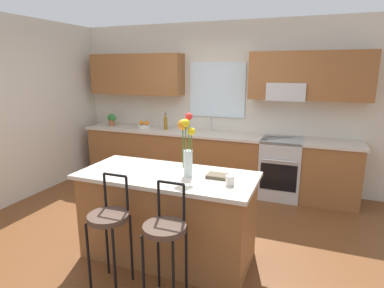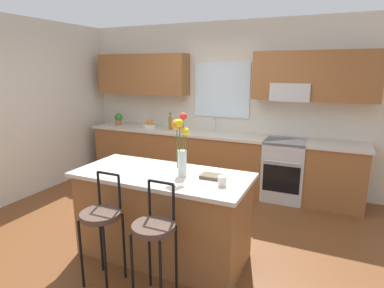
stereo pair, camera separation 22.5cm
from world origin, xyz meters
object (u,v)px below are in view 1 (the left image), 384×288
Objects in this scene: fruit_bowl_oranges at (144,126)px; cookbook at (217,176)px; flower_vase at (187,143)px; kitchen_island at (168,215)px; bar_stool_near at (109,222)px; bottle_olive_oil at (166,123)px; potted_plant_small at (112,119)px; mug_ceramic at (230,180)px; oven_range at (281,168)px; bar_stool_middle at (165,233)px.

cookbook is at bearing -46.26° from fruit_bowl_oranges.
flower_vase is 2.72m from fruit_bowl_oranges.
kitchen_island is 0.70m from bar_stool_near.
kitchen_island is at bearing -55.58° from fruit_bowl_oranges.
flower_vase is at bearing -51.67° from fruit_bowl_oranges.
potted_plant_small is at bearing -179.91° from bottle_olive_oil.
mug_ceramic reaches higher than cookbook.
cookbook is at bearing -101.57° from oven_range.
mug_ceramic is at bearing -52.31° from bottle_olive_oil.
bar_stool_near is 1.14m from mug_ceramic.
cookbook is at bearing -37.86° from potted_plant_small.
flower_vase reaches higher than bar_stool_near.
flower_vase is 3.18m from potted_plant_small.
fruit_bowl_oranges reaches higher than bar_stool_near.
potted_plant_small is at bearing 135.10° from kitchen_island.
potted_plant_small reaches higher than bar_stool_near.
bar_stool_near is at bearing -138.47° from cookbook.
kitchen_island is at bearing 66.12° from bar_stool_near.
flower_vase is 2.60× the size of fruit_bowl_oranges.
flower_vase is 2.48m from bottle_olive_oil.
oven_range is 2.35m from flower_vase.
bottle_olive_oil is (-1.97, 0.02, 0.58)m from oven_range.
kitchen_island is (-0.93, -2.11, 0.00)m from oven_range.
oven_range is at bearing 66.25° from bar_stool_near.
flower_vase is at bearing 168.08° from mug_ceramic.
bar_stool_near reaches higher than mug_ceramic.
mug_ceramic is at bearing -46.07° from fruit_bowl_oranges.
potted_plant_small is (-2.65, 2.06, 0.11)m from cookbook.
potted_plant_small is (-2.42, 2.75, 0.41)m from bar_stool_middle.
flower_vase reaches higher than potted_plant_small.
bar_stool_near reaches higher than oven_range.
oven_range is 2.05m from bottle_olive_oil.
bottle_olive_oil is at bearing 179.28° from oven_range.
mug_ceramic is (0.95, 0.54, 0.33)m from bar_stool_near.
kitchen_island is 2.88× the size of flower_vase.
potted_plant_small is at bearing 141.77° from mug_ceramic.
bottle_olive_oil is at bearing 120.60° from flower_vase.
bar_stool_near is at bearing -113.88° from kitchen_island.
bottle_olive_oil reaches higher than fruit_bowl_oranges.
bar_stool_near is 3.57× the size of bottle_olive_oil.
oven_range is at bearing -0.59° from fruit_bowl_oranges.
potted_plant_small is (-2.14, 2.13, 0.59)m from kitchen_island.
bar_stool_near is 1.09m from cookbook.
potted_plant_small is (-2.82, 2.22, 0.08)m from mug_ceramic.
bottle_olive_oil reaches higher than oven_range.
bar_stool_middle is at bearing -84.65° from flower_vase.
bar_stool_middle is 11.58× the size of mug_ceramic.
oven_range and kitchen_island have the same top height.
fruit_bowl_oranges is (-2.14, 2.22, -0.00)m from mug_ceramic.
potted_plant_small is at bearing 124.11° from bar_stool_near.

